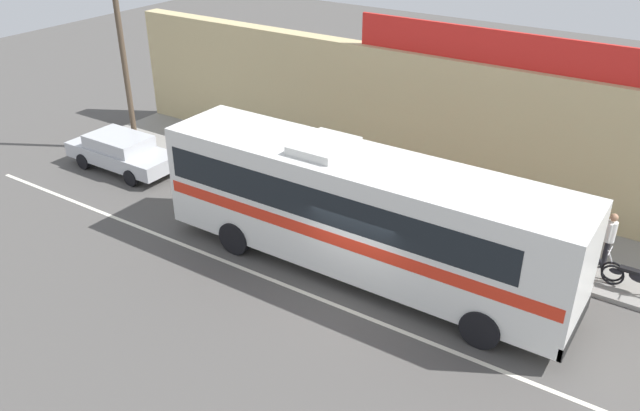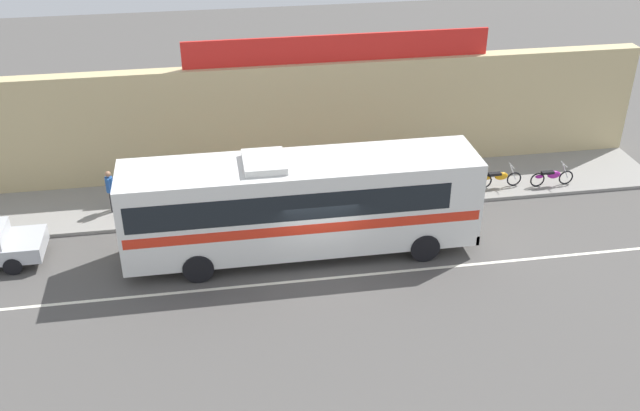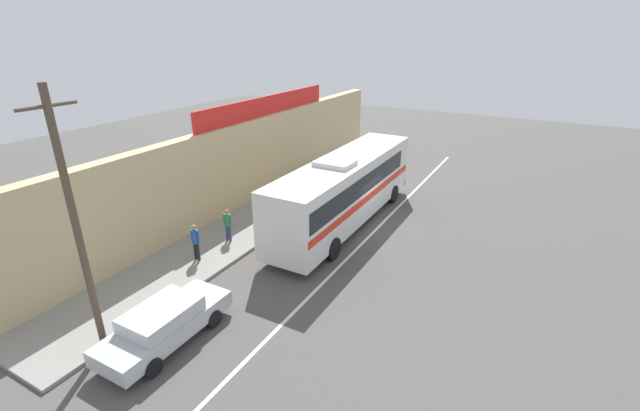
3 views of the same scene
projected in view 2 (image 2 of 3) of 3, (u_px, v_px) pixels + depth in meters
The scene contains 13 objects.
ground_plane at pixel (319, 266), 25.55m from camera, with size 70.00×70.00×0.00m, color #4F4C49.
sidewalk_slab at pixel (299, 193), 29.98m from camera, with size 30.00×3.60×0.14m, color gray.
storefront_facade at pixel (291, 120), 30.69m from camera, with size 30.00×0.70×4.80m, color tan.
storefront_billboard at pixel (338, 48), 29.52m from camera, with size 12.43×0.12×1.10m, color red.
road_center_stripe at pixel (323, 279), 24.86m from camera, with size 30.00×0.14×0.01m, color silver.
intercity_bus at pixel (299, 201), 25.28m from camera, with size 12.17×2.67×3.78m.
motorcycle_black at pixel (551, 176), 30.22m from camera, with size 1.86×0.56×0.94m.
motorcycle_red at pixel (499, 178), 30.10m from camera, with size 1.89×0.56×0.94m.
motorcycle_blue at pixel (427, 183), 29.66m from camera, with size 1.95×0.56×0.94m.
motorcycle_purple at pixel (459, 183), 29.70m from camera, with size 1.83×0.56×0.94m.
pedestrian_far_left at pixel (167, 185), 28.48m from camera, with size 0.30×0.48×1.60m.
pedestrian_far_right at pixel (110, 188), 28.13m from camera, with size 0.30×0.48×1.69m.
pedestrian_near_shop at pixel (431, 162), 30.01m from camera, with size 0.30×0.48×1.73m.
Camera 2 is at (-3.45, -20.95, 14.36)m, focal length 41.51 mm.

